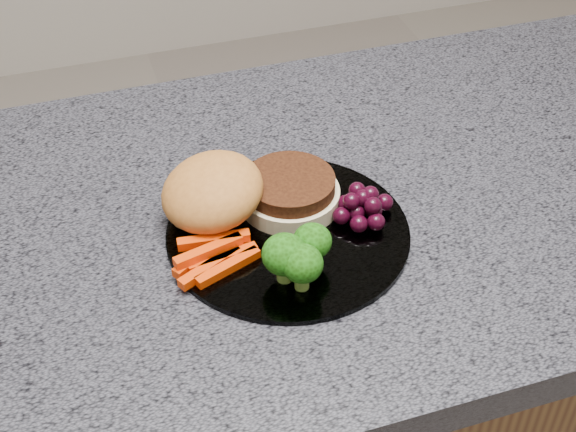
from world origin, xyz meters
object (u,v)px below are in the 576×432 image
object	(u,v)px
grape_bunch	(363,206)
burger	(240,195)
plate	(288,232)
island_cabinet	(352,427)

from	to	relation	value
grape_bunch	burger	bearing A→B (deg)	159.28
grape_bunch	plate	bearing A→B (deg)	177.13
island_cabinet	plate	world-z (taller)	plate
grape_bunch	island_cabinet	bearing A→B (deg)	55.47
plate	grape_bunch	xyz separation A→B (m)	(0.08, -0.00, 0.02)
plate	grape_bunch	size ratio (longest dim) A/B	3.61
burger	grape_bunch	size ratio (longest dim) A/B	3.04
island_cabinet	grape_bunch	world-z (taller)	grape_bunch
island_cabinet	plate	bearing A→B (deg)	-158.61
burger	grape_bunch	world-z (taller)	burger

